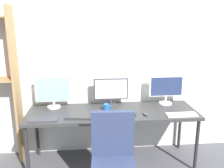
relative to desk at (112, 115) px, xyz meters
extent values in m
cube|color=silver|center=(0.00, 0.42, 0.61)|extent=(4.58, 0.10, 2.60)
cube|color=#333333|center=(0.00, 0.00, 0.03)|extent=(2.18, 0.68, 0.04)
cylinder|color=#262628|center=(-1.04, -0.29, -0.34)|extent=(0.04, 0.04, 0.70)
cylinder|color=#262628|center=(1.04, -0.29, -0.34)|extent=(0.04, 0.04, 0.70)
cylinder|color=#262628|center=(-1.04, 0.29, -0.34)|extent=(0.04, 0.04, 0.70)
cylinder|color=#262628|center=(1.04, 0.29, -0.34)|extent=(0.04, 0.04, 0.70)
cube|color=#9E7A4C|center=(-1.24, 0.23, 0.34)|extent=(0.03, 0.28, 2.07)
cube|color=navy|center=(-0.07, -0.85, -0.22)|extent=(0.46, 0.46, 0.08)
cube|color=navy|center=(-0.06, -0.66, 0.06)|extent=(0.44, 0.09, 0.48)
cylinder|color=silver|center=(-0.77, 0.21, 0.06)|extent=(0.18, 0.18, 0.02)
cylinder|color=silver|center=(-0.77, 0.21, 0.10)|extent=(0.03, 0.03, 0.07)
cube|color=silver|center=(-0.77, 0.21, 0.31)|extent=(0.47, 0.03, 0.34)
cube|color=#8CB2F2|center=(-0.77, 0.20, 0.31)|extent=(0.43, 0.01, 0.31)
cylinder|color=#38383D|center=(0.00, 0.21, 0.06)|extent=(0.18, 0.18, 0.02)
cylinder|color=#38383D|center=(0.00, 0.21, 0.11)|extent=(0.03, 0.03, 0.08)
cube|color=#38383D|center=(0.00, 0.21, 0.29)|extent=(0.47, 0.03, 0.29)
cube|color=white|center=(0.00, 0.20, 0.29)|extent=(0.43, 0.01, 0.26)
cylinder|color=silver|center=(0.77, 0.21, 0.06)|extent=(0.18, 0.18, 0.02)
cylinder|color=silver|center=(0.77, 0.21, 0.12)|extent=(0.03, 0.03, 0.10)
cube|color=silver|center=(0.77, 0.21, 0.31)|extent=(0.47, 0.03, 0.29)
cube|color=navy|center=(0.77, 0.20, 0.31)|extent=(0.44, 0.01, 0.26)
cube|color=#38383D|center=(-0.84, -0.23, 0.06)|extent=(0.34, 0.13, 0.02)
cube|color=black|center=(0.00, -0.23, 0.06)|extent=(0.40, 0.13, 0.02)
cube|color=silver|center=(0.84, -0.23, 0.06)|extent=(0.38, 0.13, 0.02)
ellipsoid|color=#38383D|center=(0.40, -0.18, 0.07)|extent=(0.06, 0.10, 0.03)
ellipsoid|color=black|center=(0.25, -0.18, 0.07)|extent=(0.06, 0.10, 0.03)
cube|color=#2D2D2D|center=(-0.42, -0.15, 0.06)|extent=(0.34, 0.26, 0.02)
cylinder|color=blue|center=(-0.08, 0.03, 0.10)|extent=(0.08, 0.08, 0.09)
torus|color=blue|center=(-0.04, 0.03, 0.10)|extent=(0.06, 0.01, 0.06)
camera|label=1|loc=(-0.29, -2.94, 1.18)|focal=38.90mm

